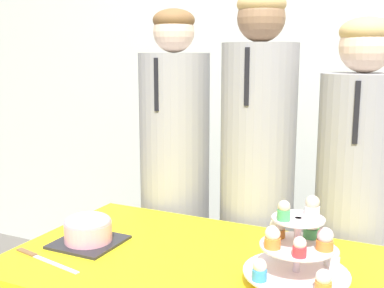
% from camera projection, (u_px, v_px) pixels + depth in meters
% --- Properties ---
extents(wall_back, '(9.00, 0.06, 2.70)m').
position_uv_depth(wall_back, '(301.00, 65.00, 2.62)').
color(wall_back, silver).
rests_on(wall_back, ground_plane).
extents(round_cake, '(0.22, 0.22, 0.11)m').
position_uv_depth(round_cake, '(88.00, 229.00, 1.68)').
color(round_cake, '#232328').
rests_on(round_cake, table).
extents(cake_knife, '(0.30, 0.08, 0.01)m').
position_uv_depth(cake_knife, '(37.00, 257.00, 1.57)').
color(cake_knife, silver).
rests_on(cake_knife, table).
extents(cupcake_stand, '(0.30, 0.30, 0.26)m').
position_uv_depth(cupcake_stand, '(298.00, 248.00, 1.36)').
color(cupcake_stand, silver).
rests_on(cupcake_stand, table).
extents(student_0, '(0.32, 0.32, 1.60)m').
position_uv_depth(student_0, '(175.00, 197.00, 2.23)').
color(student_0, '#939399').
rests_on(student_0, ground_plane).
extents(student_1, '(0.31, 0.32, 1.66)m').
position_uv_depth(student_1, '(257.00, 201.00, 2.05)').
color(student_1, '#939399').
rests_on(student_1, ground_plane).
extents(student_2, '(0.31, 0.32, 1.54)m').
position_uv_depth(student_2, '(354.00, 228.00, 1.89)').
color(student_2, '#939399').
rests_on(student_2, ground_plane).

